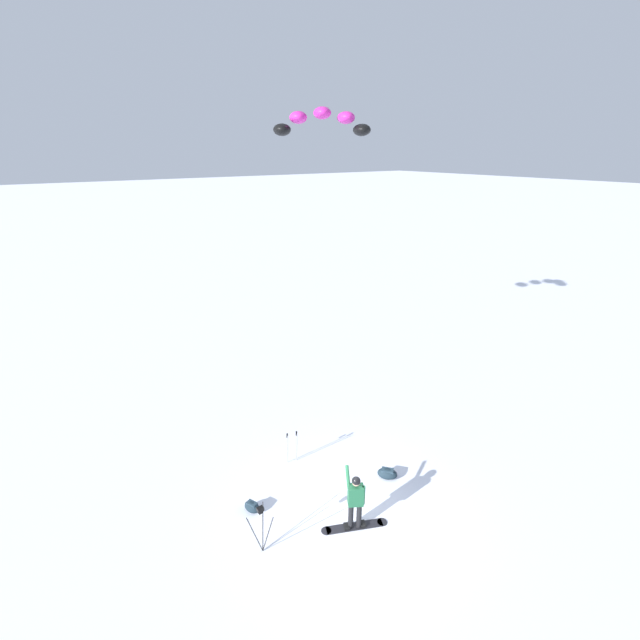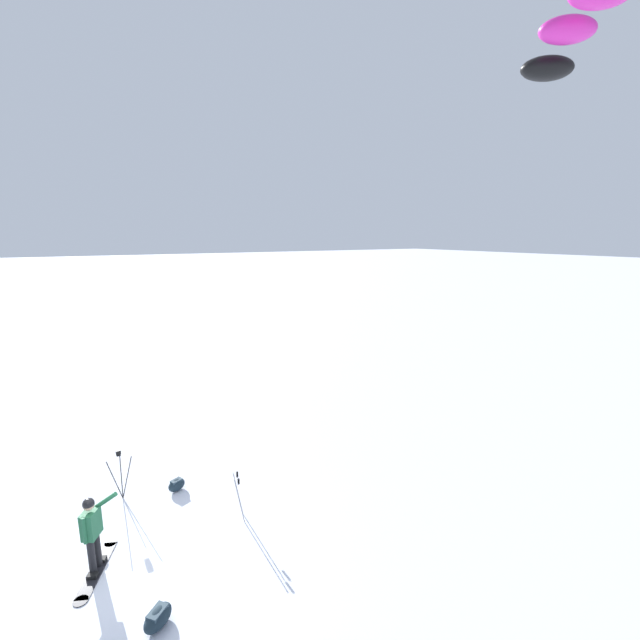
{
  "view_description": "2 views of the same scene",
  "coord_description": "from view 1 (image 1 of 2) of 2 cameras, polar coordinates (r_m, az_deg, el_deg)",
  "views": [
    {
      "loc": [
        -7.34,
        6.07,
        9.47
      ],
      "look_at": [
        3.2,
        -1.31,
        4.44
      ],
      "focal_mm": 24.62,
      "sensor_mm": 36.0,
      "label": 1
    },
    {
      "loc": [
        -0.37,
        -8.67,
        6.89
      ],
      "look_at": [
        3.77,
        -1.72,
        5.23
      ],
      "focal_mm": 23.46,
      "sensor_mm": 36.0,
      "label": 2
    }
  ],
  "objects": [
    {
      "name": "snowboard",
      "position": [
        13.04,
        4.51,
        -25.14
      ],
      "size": [
        0.91,
        1.69,
        0.1
      ],
      "color": "black",
      "rests_on": "ground_plane"
    },
    {
      "name": "ski_poles",
      "position": [
        14.44,
        -3.65,
        -15.69
      ],
      "size": [
        0.29,
        0.4,
        1.17
      ],
      "color": "gray",
      "rests_on": "ground_plane"
    },
    {
      "name": "snowboarder",
      "position": [
        12.34,
        4.64,
        -21.98
      ],
      "size": [
        0.76,
        0.48,
        1.69
      ],
      "color": "black",
      "rests_on": "ground_plane"
    },
    {
      "name": "gear_bag_small",
      "position": [
        13.41,
        -8.83,
        -22.85
      ],
      "size": [
        0.55,
        0.46,
        0.33
      ],
      "color": "#192833",
      "rests_on": "ground_plane"
    },
    {
      "name": "traction_kite",
      "position": [
        18.16,
        0.29,
        24.38
      ],
      "size": [
        2.8,
        3.72,
        1.02
      ],
      "color": "black"
    },
    {
      "name": "gear_bag_large",
      "position": [
        14.4,
        8.75,
        -19.11
      ],
      "size": [
        0.69,
        0.67,
        0.35
      ],
      "color": "#192833",
      "rests_on": "ground_plane"
    },
    {
      "name": "camera_tripod",
      "position": [
        11.87,
        -7.68,
        -24.4
      ],
      "size": [
        0.62,
        0.6,
        1.41
      ],
      "color": "#262628",
      "rests_on": "ground_plane"
    },
    {
      "name": "ground_plane",
      "position": [
        13.43,
        3.55,
        -23.54
      ],
      "size": [
        300.0,
        300.0,
        0.0
      ],
      "primitive_type": "plane",
      "color": "white"
    }
  ]
}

